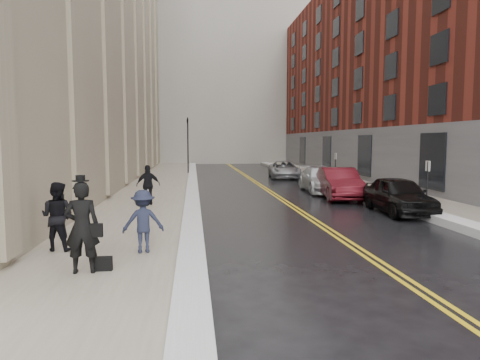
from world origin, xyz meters
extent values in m
plane|color=black|center=(0.00, 0.00, 0.00)|extent=(160.00, 160.00, 0.00)
cube|color=gray|center=(-4.50, 16.00, 0.07)|extent=(4.00, 64.00, 0.15)
cube|color=gray|center=(9.00, 16.00, 0.07)|extent=(3.00, 64.00, 0.15)
cube|color=gold|center=(2.38, 16.00, 0.00)|extent=(0.12, 64.00, 0.01)
cube|color=gold|center=(2.62, 16.00, 0.00)|extent=(0.12, 64.00, 0.01)
cube|color=white|center=(-2.20, 16.00, 0.13)|extent=(0.70, 60.80, 0.26)
cube|color=white|center=(7.15, 16.00, 0.15)|extent=(0.85, 60.80, 0.30)
cube|color=maroon|center=(17.50, 23.00, 9.00)|extent=(14.00, 50.00, 18.00)
cube|color=slate|center=(14.00, 66.00, 22.00)|extent=(22.00, 18.00, 44.00)
cylinder|color=black|center=(-2.60, 30.00, 2.60)|extent=(0.12, 0.12, 5.20)
imported|color=black|center=(-2.60, 30.00, 4.60)|extent=(0.18, 0.15, 0.90)
cylinder|color=black|center=(7.90, 8.00, 1.10)|extent=(0.06, 0.06, 2.20)
cube|color=white|center=(7.90, 8.00, 2.00)|extent=(0.02, 0.35, 0.45)
cylinder|color=black|center=(7.90, 20.00, 1.10)|extent=(0.06, 0.06, 2.20)
cube|color=white|center=(7.90, 20.00, 2.00)|extent=(0.02, 0.35, 0.45)
imported|color=black|center=(6.53, 7.82, 0.78)|extent=(2.11, 4.69, 1.57)
imported|color=#480C13|center=(5.57, 12.56, 0.83)|extent=(2.34, 5.18, 1.65)
imported|color=#B9BDC1|center=(5.56, 15.68, 0.75)|extent=(2.40, 5.30, 1.51)
imported|color=gray|center=(5.35, 25.40, 0.71)|extent=(2.88, 5.32, 1.42)
imported|color=black|center=(-4.59, 0.26, 1.17)|extent=(0.78, 0.54, 2.05)
imported|color=black|center=(-5.76, 2.38, 1.07)|extent=(1.03, 0.88, 1.84)
imported|color=#1C1F32|center=(-3.46, 1.90, 0.98)|extent=(1.15, 0.77, 1.65)
imported|color=black|center=(-4.20, 10.47, 1.06)|extent=(1.14, 0.64, 1.83)
camera|label=1|loc=(-2.14, -9.35, 3.07)|focal=32.00mm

